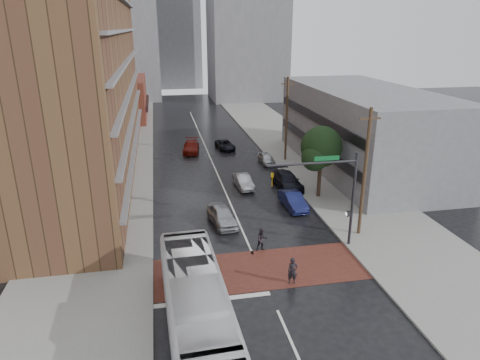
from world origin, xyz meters
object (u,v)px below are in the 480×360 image
pedestrian_a (293,271)px  car_parked_far (266,158)px  car_travel_b (243,181)px  car_travel_a (222,216)px  car_parked_near (293,201)px  transit_bus (197,309)px  car_parked_mid (287,181)px  car_travel_c (191,147)px  pedestrian_b (262,240)px  suv_travel (225,145)px

pedestrian_a → car_parked_far: 25.37m
car_travel_b → car_parked_far: (4.31, 7.52, -0.04)m
car_travel_a → car_parked_near: size_ratio=1.03×
transit_bus → car_travel_a: size_ratio=2.85×
car_parked_mid → transit_bus: bearing=-121.5°
car_travel_b → car_travel_c: 14.66m
car_travel_a → car_travel_b: (3.38, 8.00, -0.11)m
pedestrian_b → car_travel_b: bearing=81.2°
pedestrian_b → car_parked_far: pedestrian_b is taller
transit_bus → car_travel_b: (6.70, 21.28, -1.12)m
car_travel_a → car_travel_c: car_travel_a is taller
car_travel_c → suv_travel: size_ratio=1.16×
car_travel_c → suv_travel: 4.61m
pedestrian_a → suv_travel: size_ratio=0.42×
transit_bus → pedestrian_b: transit_bus is taller
car_parked_far → car_travel_a: bearing=-117.6°
suv_travel → pedestrian_a: bearing=-100.1°
car_parked_near → car_travel_b: bearing=116.7°
suv_travel → car_parked_near: bearing=-90.7°
car_travel_b → car_travel_c: car_travel_c is taller
car_travel_c → car_travel_b: bearing=-66.3°
car_travel_b → car_parked_mid: size_ratio=0.75×
car_travel_a → car_parked_far: size_ratio=1.23×
pedestrian_b → transit_bus: bearing=-126.7°
transit_bus → car_parked_near: (10.04, 15.36, -1.06)m
pedestrian_a → car_parked_far: (4.64, 24.94, -0.28)m
pedestrian_a → suv_travel: 32.08m
transit_bus → car_travel_b: size_ratio=3.22×
car_parked_far → pedestrian_a: bearing=-101.8°
car_parked_near → transit_bus: bearing=-125.9°
pedestrian_a → car_parked_near: (3.67, 11.50, -0.18)m
car_travel_a → car_travel_b: size_ratio=1.13×
car_travel_b → car_parked_mid: (4.31, -0.95, 0.11)m
car_travel_b → car_parked_far: 8.67m
car_travel_c → car_parked_near: car_parked_near is taller
transit_bus → car_travel_b: bearing=70.6°
car_travel_c → car_parked_far: 10.66m
transit_bus → car_parked_mid: transit_bus is taller
car_travel_b → car_parked_near: size_ratio=0.91×
car_parked_far → car_travel_b: bearing=-121.1°
car_parked_mid → car_travel_a: bearing=-140.6°
transit_bus → car_parked_near: 18.38m
transit_bus → car_travel_b: 22.33m
pedestrian_b → car_parked_near: 8.36m
pedestrian_b → car_parked_near: bearing=53.5°
transit_bus → car_parked_mid: 23.14m
suv_travel → car_parked_near: (2.86, -20.57, 0.13)m
transit_bus → car_parked_far: (11.01, 28.80, -1.16)m
car_parked_near → pedestrian_b: bearing=-125.8°
pedestrian_b → car_travel_c: pedestrian_b is taller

